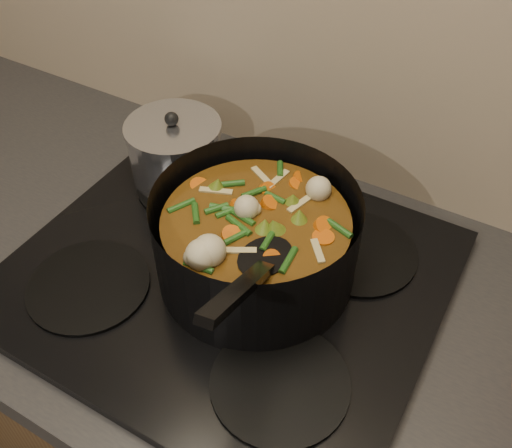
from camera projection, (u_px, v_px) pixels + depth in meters
The scene contains 4 objects.
counter at pixel (235, 418), 1.19m from camera, with size 2.64×0.64×0.91m.
stovetop at pixel (228, 274), 0.87m from camera, with size 0.62×0.54×0.03m.
stockpot at pixel (256, 241), 0.81m from camera, with size 0.31×0.39×0.21m.
saucepan at pixel (176, 151), 0.98m from camera, with size 0.16×0.16×0.13m.
Camera 1 is at (0.32, 1.46, 1.58)m, focal length 40.00 mm.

